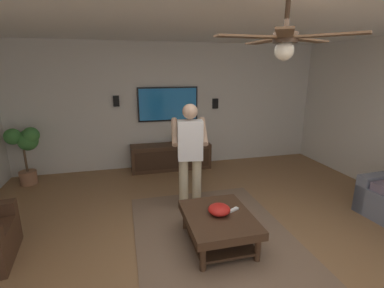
{
  "coord_description": "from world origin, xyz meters",
  "views": [
    {
      "loc": [
        -2.49,
        1.06,
        2.11
      ],
      "look_at": [
        0.98,
        0.19,
        1.14
      ],
      "focal_mm": 25.91,
      "sensor_mm": 36.0,
      "label": 1
    }
  ],
  "objects_px": {
    "wall_speaker_right": "(116,101)",
    "ceiling_fan": "(285,41)",
    "tv": "(168,104)",
    "potted_plant_tall": "(26,145)",
    "coffee_table": "(218,222)",
    "remote_white": "(233,210)",
    "media_console": "(171,157)",
    "person_standing": "(190,152)",
    "bowl": "(219,210)",
    "vase_round": "(178,139)",
    "wall_speaker_left": "(215,104)"
  },
  "relations": [
    {
      "from": "wall_speaker_right",
      "to": "ceiling_fan",
      "type": "distance_m",
      "value": 4.12
    },
    {
      "from": "tv",
      "to": "potted_plant_tall",
      "type": "xyz_separation_m",
      "value": [
        -0.35,
        2.74,
        -0.63
      ]
    },
    {
      "from": "ceiling_fan",
      "to": "coffee_table",
      "type": "bearing_deg",
      "value": 21.64
    },
    {
      "from": "coffee_table",
      "to": "remote_white",
      "type": "distance_m",
      "value": 0.25
    },
    {
      "from": "media_console",
      "to": "person_standing",
      "type": "xyz_separation_m",
      "value": [
        -1.85,
        0.03,
        0.66
      ]
    },
    {
      "from": "coffee_table",
      "to": "bowl",
      "type": "relative_size",
      "value": 3.67
    },
    {
      "from": "remote_white",
      "to": "person_standing",
      "type": "bearing_deg",
      "value": 85.6
    },
    {
      "from": "vase_round",
      "to": "ceiling_fan",
      "type": "distance_m",
      "value": 3.87
    },
    {
      "from": "tv",
      "to": "wall_speaker_right",
      "type": "bearing_deg",
      "value": -90.71
    },
    {
      "from": "bowl",
      "to": "remote_white",
      "type": "bearing_deg",
      "value": -79.99
    },
    {
      "from": "remote_white",
      "to": "ceiling_fan",
      "type": "xyz_separation_m",
      "value": [
        -0.75,
        -0.07,
        1.92
      ]
    },
    {
      "from": "media_console",
      "to": "bowl",
      "type": "height_order",
      "value": "media_console"
    },
    {
      "from": "bowl",
      "to": "remote_white",
      "type": "distance_m",
      "value": 0.21
    },
    {
      "from": "potted_plant_tall",
      "to": "ceiling_fan",
      "type": "height_order",
      "value": "ceiling_fan"
    },
    {
      "from": "wall_speaker_right",
      "to": "ceiling_fan",
      "type": "bearing_deg",
      "value": -159.01
    },
    {
      "from": "coffee_table",
      "to": "tv",
      "type": "distance_m",
      "value": 3.24
    },
    {
      "from": "coffee_table",
      "to": "ceiling_fan",
      "type": "distance_m",
      "value": 2.17
    },
    {
      "from": "potted_plant_tall",
      "to": "remote_white",
      "type": "height_order",
      "value": "potted_plant_tall"
    },
    {
      "from": "tv",
      "to": "person_standing",
      "type": "bearing_deg",
      "value": -0.76
    },
    {
      "from": "tv",
      "to": "vase_round",
      "type": "xyz_separation_m",
      "value": [
        -0.26,
        -0.15,
        -0.72
      ]
    },
    {
      "from": "bowl",
      "to": "wall_speaker_right",
      "type": "xyz_separation_m",
      "value": [
        3.05,
        1.17,
        1.02
      ]
    },
    {
      "from": "remote_white",
      "to": "wall_speaker_right",
      "type": "distance_m",
      "value": 3.48
    },
    {
      "from": "tv",
      "to": "remote_white",
      "type": "distance_m",
      "value": 3.17
    },
    {
      "from": "bowl",
      "to": "potted_plant_tall",
      "type": "bearing_deg",
      "value": 46.59
    },
    {
      "from": "coffee_table",
      "to": "potted_plant_tall",
      "type": "height_order",
      "value": "potted_plant_tall"
    },
    {
      "from": "person_standing",
      "to": "remote_white",
      "type": "relative_size",
      "value": 10.93
    },
    {
      "from": "media_console",
      "to": "remote_white",
      "type": "height_order",
      "value": "media_console"
    },
    {
      "from": "wall_speaker_left",
      "to": "wall_speaker_right",
      "type": "xyz_separation_m",
      "value": [
        0.0,
        2.14,
        0.11
      ]
    },
    {
      "from": "potted_plant_tall",
      "to": "wall_speaker_right",
      "type": "distance_m",
      "value": 1.85
    },
    {
      "from": "potted_plant_tall",
      "to": "ceiling_fan",
      "type": "xyz_separation_m",
      "value": [
        -3.4,
        -3.11,
        1.57
      ]
    },
    {
      "from": "coffee_table",
      "to": "ceiling_fan",
      "type": "xyz_separation_m",
      "value": [
        -0.7,
        -0.28,
        2.03
      ]
    },
    {
      "from": "potted_plant_tall",
      "to": "vase_round",
      "type": "bearing_deg",
      "value": -88.3
    },
    {
      "from": "bowl",
      "to": "remote_white",
      "type": "relative_size",
      "value": 1.82
    },
    {
      "from": "tv",
      "to": "bowl",
      "type": "xyz_separation_m",
      "value": [
        -3.03,
        -0.1,
        -0.92
      ]
    },
    {
      "from": "coffee_table",
      "to": "potted_plant_tall",
      "type": "relative_size",
      "value": 0.92
    },
    {
      "from": "media_console",
      "to": "ceiling_fan",
      "type": "height_order",
      "value": "ceiling_fan"
    },
    {
      "from": "tv",
      "to": "remote_white",
      "type": "xyz_separation_m",
      "value": [
        -3.0,
        -0.31,
        -0.97
      ]
    },
    {
      "from": "tv",
      "to": "vase_round",
      "type": "relative_size",
      "value": 5.87
    },
    {
      "from": "tv",
      "to": "remote_white",
      "type": "bearing_deg",
      "value": 5.87
    },
    {
      "from": "potted_plant_tall",
      "to": "wall_speaker_left",
      "type": "height_order",
      "value": "wall_speaker_left"
    },
    {
      "from": "tv",
      "to": "wall_speaker_right",
      "type": "height_order",
      "value": "tv"
    },
    {
      "from": "coffee_table",
      "to": "wall_speaker_left",
      "type": "relative_size",
      "value": 4.55
    },
    {
      "from": "potted_plant_tall",
      "to": "remote_white",
      "type": "xyz_separation_m",
      "value": [
        -2.65,
        -3.04,
        -0.35
      ]
    },
    {
      "from": "coffee_table",
      "to": "potted_plant_tall",
      "type": "xyz_separation_m",
      "value": [
        2.7,
        2.83,
        0.46
      ]
    },
    {
      "from": "person_standing",
      "to": "wall_speaker_right",
      "type": "bearing_deg",
      "value": 35.37
    },
    {
      "from": "tv",
      "to": "media_console",
      "type": "bearing_deg",
      "value": 0.0
    },
    {
      "from": "bowl",
      "to": "wall_speaker_right",
      "type": "height_order",
      "value": "wall_speaker_right"
    },
    {
      "from": "vase_round",
      "to": "wall_speaker_right",
      "type": "height_order",
      "value": "wall_speaker_right"
    },
    {
      "from": "media_console",
      "to": "potted_plant_tall",
      "type": "xyz_separation_m",
      "value": [
        -0.11,
        2.74,
        0.48
      ]
    },
    {
      "from": "tv",
      "to": "vase_round",
      "type": "distance_m",
      "value": 0.78
    }
  ]
}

